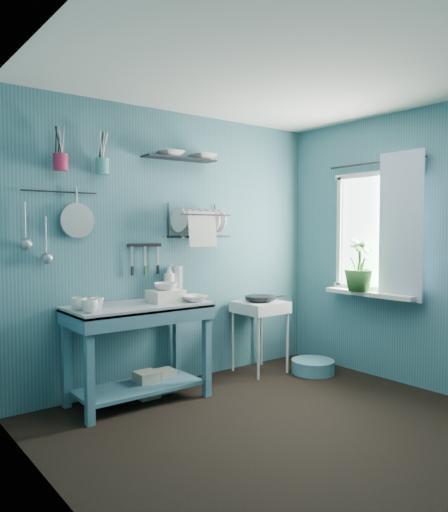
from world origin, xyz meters
TOP-DOWN VIEW (x-y plane):
  - floor at (0.00, 0.00)m, footprint 3.20×3.20m
  - ceiling at (0.00, 0.00)m, footprint 3.20×3.20m
  - wall_back at (0.00, 1.50)m, footprint 3.20×0.00m
  - wall_left at (-1.60, 0.00)m, footprint 0.00×3.00m
  - wall_right at (1.60, 0.00)m, footprint 0.00×3.00m
  - work_counter at (-0.57, 1.20)m, footprint 1.15×0.58m
  - mug_left at (-1.05, 1.04)m, footprint 0.12×0.12m
  - mug_mid at (-0.95, 1.14)m, footprint 0.14×0.14m
  - mug_right at (-1.07, 1.20)m, footprint 0.17×0.17m
  - wash_tub at (-0.32, 1.18)m, footprint 0.28×0.22m
  - tub_bowl at (-0.32, 1.18)m, footprint 0.20×0.19m
  - soap_bottle at (-0.15, 1.40)m, footprint 0.11×0.12m
  - water_bottle at (-0.05, 1.42)m, footprint 0.09×0.09m
  - counter_bowl at (-0.12, 1.05)m, footprint 0.22×0.22m
  - hotplate_stand at (0.80, 1.23)m, footprint 0.45×0.45m
  - frying_pan at (0.80, 1.23)m, footprint 0.30×0.30m
  - knife_strip at (-0.36, 1.47)m, footprint 0.32×0.05m
  - dish_rack at (0.16, 1.37)m, footprint 0.56×0.26m
  - upper_shelf at (-0.03, 1.40)m, footprint 0.71×0.21m
  - shelf_bowl_left at (-0.12, 1.40)m, footprint 0.23×0.23m
  - shelf_bowl_right at (0.23, 1.40)m, footprint 0.24×0.24m
  - utensil_cup_magenta at (-1.11, 1.42)m, footprint 0.11×0.11m
  - utensil_cup_teal at (-0.77, 1.42)m, footprint 0.11×0.11m
  - colander at (-0.98, 1.45)m, footprint 0.28×0.03m
  - ladle_outer at (-1.38, 1.46)m, footprint 0.01×0.01m
  - ladle_inner at (-1.22, 1.46)m, footprint 0.01×0.01m
  - hook_rail at (-1.10, 1.47)m, footprint 0.60×0.01m
  - window_glass at (1.59, 0.45)m, footprint 0.00×1.10m
  - windowsill at (1.50, 0.45)m, footprint 0.16×0.95m
  - curtain at (1.52, 0.15)m, footprint 0.00×1.35m
  - curtain_rod at (1.54, 0.45)m, footprint 0.02×1.05m
  - potted_plant at (1.45, 0.54)m, footprint 0.32×0.32m
  - storage_tin_large at (-0.47, 1.25)m, footprint 0.18×0.18m
  - storage_tin_small at (-0.27, 1.28)m, footprint 0.15×0.15m
  - floor_basin at (1.19, 0.88)m, footprint 0.42×0.42m

SIDE VIEW (x-z plane):
  - floor at x=0.00m, z-range 0.00..0.00m
  - floor_basin at x=1.19m, z-range 0.00..0.13m
  - storage_tin_small at x=-0.27m, z-range 0.00..0.20m
  - storage_tin_large at x=-0.47m, z-range 0.00..0.22m
  - hotplate_stand at x=0.80m, z-range 0.00..0.71m
  - work_counter at x=-0.57m, z-range 0.00..0.81m
  - frying_pan at x=0.80m, z-range 0.73..0.76m
  - windowsill at x=1.50m, z-range 0.79..0.83m
  - counter_bowl at x=-0.12m, z-range 0.81..0.86m
  - mug_mid at x=-0.95m, z-range 0.81..0.90m
  - mug_left at x=-1.05m, z-range 0.81..0.91m
  - mug_right at x=-1.07m, z-range 0.81..0.91m
  - wash_tub at x=-0.32m, z-range 0.81..0.91m
  - tub_bowl at x=-0.32m, z-range 0.91..0.97m
  - water_bottle at x=-0.05m, z-range 0.81..1.09m
  - soap_bottle at x=-0.15m, z-range 0.81..1.11m
  - potted_plant at x=1.45m, z-range 0.83..1.34m
  - wall_back at x=0.00m, z-range -0.35..2.85m
  - wall_left at x=-1.60m, z-range -0.25..2.75m
  - wall_right at x=1.60m, z-range -0.25..2.75m
  - knife_strip at x=-0.36m, z-range 1.27..1.30m
  - ladle_inner at x=-1.22m, z-range 1.22..1.52m
  - window_glass at x=1.59m, z-range 0.85..1.95m
  - curtain at x=1.52m, z-range 0.77..2.12m
  - ladle_outer at x=-1.38m, z-range 1.33..1.63m
  - colander at x=-0.98m, z-range 1.35..1.63m
  - dish_rack at x=0.16m, z-range 1.35..1.67m
  - hook_rail at x=-1.10m, z-range 1.71..1.72m
  - utensil_cup_teal at x=-0.77m, z-range 1.87..2.00m
  - utensil_cup_magenta at x=-1.11m, z-range 1.88..2.01m
  - curtain_rod at x=1.54m, z-range 2.04..2.06m
  - upper_shelf at x=-0.03m, z-range 2.05..2.07m
  - shelf_bowl_left at x=-0.12m, z-range 2.05..2.10m
  - shelf_bowl_right at x=0.23m, z-range 2.07..2.13m
  - ceiling at x=0.00m, z-range 2.50..2.50m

